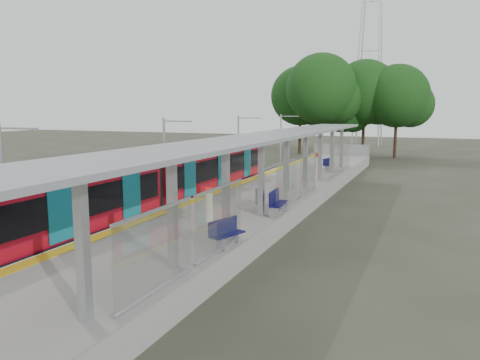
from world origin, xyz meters
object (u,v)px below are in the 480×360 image
(info_pillar_far, at_px, (317,168))
(bench_near, at_px, (226,232))
(litter_bin, at_px, (259,196))
(train, at_px, (141,185))
(bench_mid, at_px, (276,202))
(info_pillar_near, at_px, (209,207))
(bench_far, at_px, (328,164))

(info_pillar_far, bearing_deg, bench_near, -95.67)
(litter_bin, bearing_deg, bench_near, -78.62)
(train, xyz_separation_m, bench_mid, (7.10, 0.72, -0.44))
(bench_near, height_order, litter_bin, bench_near)
(litter_bin, bearing_deg, info_pillar_far, 85.13)
(info_pillar_near, relative_size, litter_bin, 1.82)
(info_pillar_near, bearing_deg, train, 139.14)
(info_pillar_near, bearing_deg, bench_near, -72.81)
(train, distance_m, info_pillar_near, 5.29)
(bench_mid, distance_m, info_pillar_near, 3.51)
(bench_near, bearing_deg, info_pillar_near, 143.49)
(info_pillar_near, height_order, litter_bin, info_pillar_near)
(bench_mid, xyz_separation_m, info_pillar_far, (-0.78, 11.62, 0.21))
(bench_near, bearing_deg, info_pillar_far, 110.15)
(info_pillar_near, height_order, info_pillar_far, info_pillar_far)
(train, relative_size, info_pillar_near, 17.65)
(info_pillar_far, bearing_deg, bench_mid, -94.24)
(bench_mid, distance_m, bench_far, 17.26)
(bench_near, distance_m, bench_far, 22.97)
(train, distance_m, info_pillar_far, 13.86)
(bench_near, distance_m, info_pillar_far, 17.36)
(bench_mid, bearing_deg, bench_near, -94.74)
(bench_far, xyz_separation_m, info_pillar_near, (-0.99, -19.93, 0.17))
(train, bearing_deg, info_pillar_near, -22.29)
(litter_bin, bearing_deg, info_pillar_near, -97.40)
(bench_far, bearing_deg, train, -97.47)
(bench_mid, relative_size, info_pillar_far, 0.91)
(info_pillar_far, height_order, litter_bin, info_pillar_far)
(info_pillar_far, bearing_deg, bench_far, 86.46)
(train, height_order, info_pillar_near, train)
(bench_near, bearing_deg, bench_mid, 107.24)
(bench_near, xyz_separation_m, bench_mid, (0.05, 5.72, 0.08))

